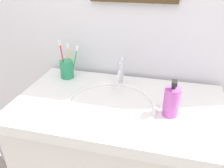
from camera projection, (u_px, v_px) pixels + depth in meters
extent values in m
cube|color=silver|center=(133.00, 23.00, 1.15)|extent=(2.14, 0.04, 2.40)
cube|color=white|center=(119.00, 107.00, 1.03)|extent=(0.94, 0.55, 0.05)
ellipsoid|color=white|center=(110.00, 113.00, 1.01)|extent=(0.36, 0.36, 0.09)
torus|color=white|center=(110.00, 105.00, 0.99)|extent=(0.41, 0.41, 0.02)
cylinder|color=#595B60|center=(110.00, 121.00, 1.03)|extent=(0.03, 0.03, 0.01)
cylinder|color=silver|center=(121.00, 73.00, 1.15)|extent=(0.02, 0.02, 0.12)
cylinder|color=silver|center=(118.00, 78.00, 1.09)|extent=(0.02, 0.13, 0.04)
cylinder|color=silver|center=(122.00, 60.00, 1.13)|extent=(0.01, 0.05, 0.01)
cylinder|color=#2D9966|center=(67.00, 69.00, 1.22)|extent=(0.07, 0.07, 0.10)
cylinder|color=yellow|center=(68.00, 61.00, 1.22)|extent=(0.01, 0.02, 0.16)
cube|color=white|center=(68.00, 46.00, 1.19)|extent=(0.01, 0.02, 0.03)
cylinder|color=green|center=(74.00, 63.00, 1.20)|extent=(0.05, 0.02, 0.16)
cube|color=white|center=(77.00, 48.00, 1.17)|extent=(0.02, 0.01, 0.03)
cylinder|color=red|center=(63.00, 61.00, 1.18)|extent=(0.01, 0.03, 0.20)
cube|color=white|center=(60.00, 43.00, 1.12)|extent=(0.01, 0.02, 0.03)
cylinder|color=#B24CA5|center=(172.00, 102.00, 0.90)|extent=(0.07, 0.07, 0.12)
cylinder|color=black|center=(174.00, 86.00, 0.87)|extent=(0.02, 0.02, 0.02)
cube|color=black|center=(174.00, 83.00, 0.85)|extent=(0.02, 0.04, 0.02)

